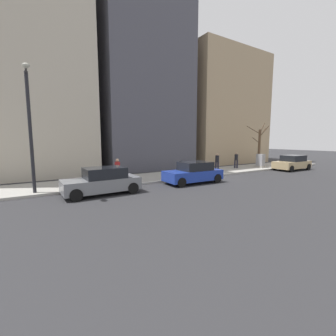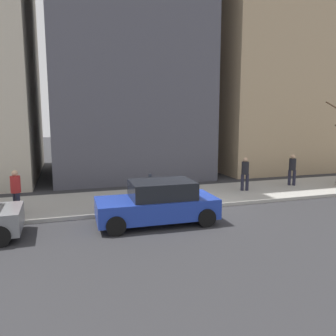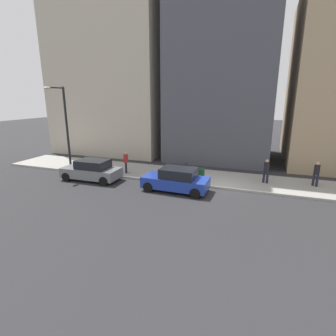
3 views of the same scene
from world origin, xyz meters
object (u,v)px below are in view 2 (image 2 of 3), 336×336
(parking_meter, at_px, (150,187))
(pedestrian_far_corner, at_px, (16,189))
(parked_car_blue, at_px, (158,203))
(office_tower_left, at_px, (268,74))
(trash_bin, at_px, (169,192))
(pedestrian_midblock, at_px, (245,172))
(pedestrian_near_meter, at_px, (292,168))
(office_block_center, at_px, (124,29))

(parking_meter, bearing_deg, pedestrian_far_corner, 84.03)
(parked_car_blue, relative_size, office_tower_left, 0.29)
(trash_bin, distance_m, office_tower_left, 17.06)
(parked_car_blue, bearing_deg, pedestrian_midblock, -57.89)
(pedestrian_midblock, distance_m, pedestrian_far_corner, 10.31)
(parking_meter, xyz_separation_m, pedestrian_near_meter, (1.90, -8.35, 0.11))
(parked_car_blue, xyz_separation_m, pedestrian_near_meter, (3.59, -8.51, 0.35))
(parking_meter, height_order, pedestrian_near_meter, pedestrian_near_meter)
(trash_bin, bearing_deg, pedestrian_far_corner, 89.28)
(parked_car_blue, relative_size, pedestrian_near_meter, 2.56)
(pedestrian_far_corner, relative_size, office_block_center, 0.09)
(pedestrian_near_meter, bearing_deg, parking_meter, -129.76)
(pedestrian_midblock, height_order, office_tower_left, office_tower_left)
(pedestrian_near_meter, bearing_deg, pedestrian_midblock, -135.53)
(pedestrian_far_corner, bearing_deg, trash_bin, 59.17)
(pedestrian_near_meter, bearing_deg, parked_car_blue, -119.71)
(trash_bin, bearing_deg, pedestrian_near_meter, -78.91)
(parking_meter, height_order, pedestrian_far_corner, pedestrian_far_corner)
(office_block_center, bearing_deg, pedestrian_near_meter, -136.18)
(parked_car_blue, distance_m, pedestrian_near_meter, 9.24)
(office_tower_left, bearing_deg, trash_bin, 131.53)
(pedestrian_near_meter, height_order, office_tower_left, office_tower_left)
(pedestrian_near_meter, relative_size, pedestrian_midblock, 1.00)
(pedestrian_far_corner, distance_m, office_tower_left, 21.42)
(trash_bin, relative_size, pedestrian_midblock, 0.54)
(parked_car_blue, height_order, pedestrian_midblock, pedestrian_midblock)
(pedestrian_far_corner, xyz_separation_m, office_block_center, (9.21, -5.84, 8.42))
(parked_car_blue, relative_size, pedestrian_midblock, 2.56)
(parked_car_blue, relative_size, office_block_center, 0.22)
(trash_bin, bearing_deg, office_block_center, 0.63)
(parked_car_blue, bearing_deg, office_tower_left, -44.24)
(pedestrian_near_meter, xyz_separation_m, office_tower_left, (8.97, -4.36, 6.15))
(pedestrian_midblock, xyz_separation_m, office_block_center, (8.22, 4.42, 8.42))
(office_block_center, bearing_deg, parking_meter, 175.12)
(pedestrian_near_meter, xyz_separation_m, pedestrian_midblock, (-0.38, 3.10, 0.00))
(office_tower_left, bearing_deg, pedestrian_midblock, 141.45)
(parking_meter, height_order, office_tower_left, office_tower_left)
(pedestrian_near_meter, distance_m, office_tower_left, 11.71)
(parked_car_blue, relative_size, pedestrian_far_corner, 2.56)
(trash_bin, distance_m, pedestrian_midblock, 4.47)
(parked_car_blue, distance_m, office_block_center, 14.44)
(parking_meter, relative_size, pedestrian_midblock, 0.81)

